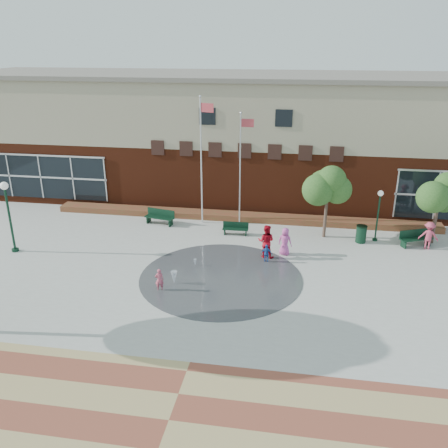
% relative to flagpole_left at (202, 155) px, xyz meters
% --- Properties ---
extents(ground, '(120.00, 120.00, 0.00)m').
position_rel_flagpole_left_xyz_m(ground, '(2.52, -10.59, -4.64)').
color(ground, '#666056').
rests_on(ground, ground).
extents(plaza_concrete, '(46.00, 18.00, 0.01)m').
position_rel_flagpole_left_xyz_m(plaza_concrete, '(2.52, -6.59, -4.64)').
color(plaza_concrete, '#A8A8A0').
rests_on(plaza_concrete, ground).
extents(paver_band, '(46.00, 6.00, 0.01)m').
position_rel_flagpole_left_xyz_m(paver_band, '(2.52, -17.59, -4.64)').
color(paver_band, brown).
rests_on(paver_band, ground).
extents(splash_pad, '(8.40, 8.40, 0.01)m').
position_rel_flagpole_left_xyz_m(splash_pad, '(2.52, -7.59, -4.64)').
color(splash_pad, '#383A3D').
rests_on(splash_pad, ground).
extents(library_building, '(44.40, 10.40, 9.20)m').
position_rel_flagpole_left_xyz_m(library_building, '(2.52, 6.89, 0.00)').
color(library_building, '#58200F').
rests_on(library_building, ground).
extents(flower_bed, '(26.00, 1.20, 0.40)m').
position_rel_flagpole_left_xyz_m(flower_bed, '(2.52, 1.01, -4.64)').
color(flower_bed, maroon).
rests_on(flower_bed, ground).
extents(flagpole_left, '(0.95, 0.33, 8.34)m').
position_rel_flagpole_left_xyz_m(flagpole_left, '(0.00, 0.00, 0.00)').
color(flagpole_left, silver).
rests_on(flagpole_left, ground).
extents(flagpole_right, '(0.91, 0.15, 7.36)m').
position_rel_flagpole_left_xyz_m(flagpole_right, '(2.47, 0.31, -0.53)').
color(flagpole_right, silver).
rests_on(flagpole_right, ground).
extents(lamp_left, '(0.44, 0.44, 4.19)m').
position_rel_flagpole_left_xyz_m(lamp_left, '(-9.83, -6.30, -2.04)').
color(lamp_left, black).
rests_on(lamp_left, ground).
extents(lamp_right, '(0.34, 0.34, 3.22)m').
position_rel_flagpole_left_xyz_m(lamp_right, '(11.01, -1.29, -2.65)').
color(lamp_right, black).
rests_on(lamp_right, ground).
extents(bench_left, '(2.08, 0.99, 1.01)m').
position_rel_flagpole_left_xyz_m(bench_left, '(-2.77, -0.74, -4.32)').
color(bench_left, black).
rests_on(bench_left, ground).
extents(bench_mid, '(1.62, 0.48, 0.81)m').
position_rel_flagpole_left_xyz_m(bench_mid, '(2.45, -1.73, -4.38)').
color(bench_mid, black).
rests_on(bench_mid, ground).
extents(bench_right, '(2.03, 1.30, 1.00)m').
position_rel_flagpole_left_xyz_m(bench_right, '(13.27, -1.76, -4.32)').
color(bench_right, black).
rests_on(bench_right, ground).
extents(trash_can, '(0.66, 0.66, 1.08)m').
position_rel_flagpole_left_xyz_m(trash_can, '(10.11, -1.69, -4.09)').
color(trash_can, black).
rests_on(trash_can, ground).
extents(tree_mid, '(2.72, 2.72, 4.59)m').
position_rel_flagpole_left_xyz_m(tree_mid, '(7.94, -1.20, -1.30)').
color(tree_mid, '#402E25').
rests_on(tree_mid, ground).
extents(tree_small_right, '(2.45, 2.45, 4.18)m').
position_rel_flagpole_left_xyz_m(tree_small_right, '(14.34, -1.07, -1.59)').
color(tree_small_right, '#402E25').
rests_on(tree_small_right, ground).
extents(water_jet_a, '(0.33, 0.33, 0.65)m').
position_rel_flagpole_left_xyz_m(water_jet_a, '(0.31, -8.61, -4.64)').
color(water_jet_a, white).
rests_on(water_jet_a, ground).
extents(water_jet_b, '(0.17, 0.17, 0.38)m').
position_rel_flagpole_left_xyz_m(water_jet_b, '(0.91, -6.49, -4.64)').
color(water_jet_b, white).
rests_on(water_jet_b, ground).
extents(child_splash, '(0.48, 0.38, 1.16)m').
position_rel_flagpole_left_xyz_m(child_splash, '(-0.22, -9.37, -4.06)').
color(child_splash, '#BF4B61').
rests_on(child_splash, ground).
extents(adult_red, '(1.03, 0.85, 1.94)m').
position_rel_flagpole_left_xyz_m(adult_red, '(4.60, -4.73, -3.67)').
color(adult_red, '#B10C1C').
rests_on(adult_red, ground).
extents(adult_pink, '(0.90, 0.71, 1.62)m').
position_rel_flagpole_left_xyz_m(adult_pink, '(5.63, -4.20, -3.83)').
color(adult_pink, '#C04999').
rests_on(adult_pink, ground).
extents(child_blue, '(0.64, 0.34, 1.05)m').
position_rel_flagpole_left_xyz_m(child_blue, '(4.69, -5.36, -4.12)').
color(child_blue, '#234FA2').
rests_on(child_blue, ground).
extents(person_bench, '(1.18, 0.80, 1.69)m').
position_rel_flagpole_left_xyz_m(person_bench, '(13.86, -2.04, -3.80)').
color(person_bench, '#C03F5B').
rests_on(person_bench, ground).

